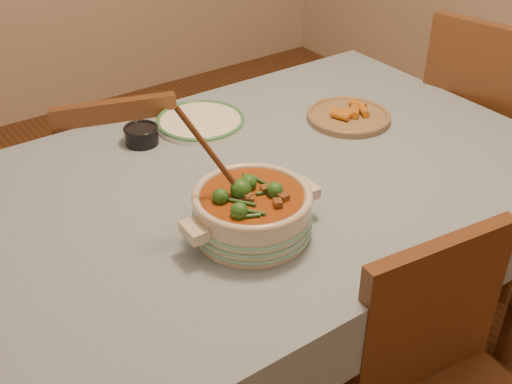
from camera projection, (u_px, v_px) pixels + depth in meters
floor at (256, 371)px, 2.11m from camera, size 4.50×4.50×0.00m
dining_table at (256, 205)px, 1.75m from camera, size 1.68×1.08×0.76m
stew_casserole at (252, 209)px, 1.45m from camera, size 0.34×0.28×0.32m
white_plate at (201, 121)px, 1.94m from camera, size 0.34×0.34×0.02m
condiment_bowl at (141, 134)px, 1.84m from camera, size 0.10×0.10×0.05m
fried_plate at (349, 115)px, 1.97m from camera, size 0.28×0.28×0.04m
chair_far at (121, 184)px, 2.21m from camera, size 0.48×0.48×0.82m
chair_right at (494, 138)px, 2.27m from camera, size 0.56×0.56×1.00m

